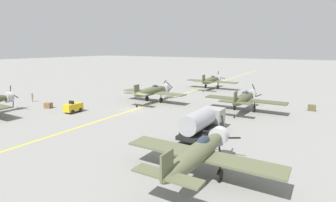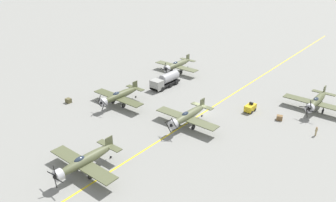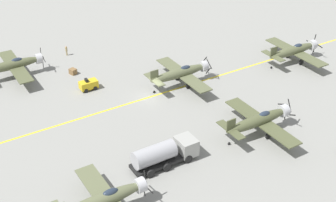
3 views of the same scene
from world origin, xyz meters
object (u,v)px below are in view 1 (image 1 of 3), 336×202
(airplane_mid_right, at_px, (244,98))
(supply_crate_mid_lane, at_px, (48,105))
(airplane_far_center, at_px, (211,80))
(airplane_near_right, at_px, (199,152))
(fuel_tanker, at_px, (202,121))
(ground_crew_walking, at_px, (32,97))
(tow_tractor, at_px, (73,107))
(supply_crate_by_tanker, at_px, (312,108))
(airplane_mid_center, at_px, (153,91))

(airplane_mid_right, distance_m, supply_crate_mid_lane, 30.49)
(airplane_mid_right, xyz_separation_m, airplane_far_center, (-12.47, 18.11, 0.00))
(airplane_near_right, relative_size, supply_crate_mid_lane, 11.56)
(fuel_tanker, height_order, supply_crate_mid_lane, fuel_tanker)
(airplane_mid_right, distance_m, airplane_far_center, 21.99)
(airplane_mid_right, height_order, fuel_tanker, airplane_mid_right)
(airplane_far_center, height_order, ground_crew_walking, airplane_far_center)
(supply_crate_mid_lane, bearing_deg, ground_crew_walking, 166.80)
(tow_tractor, bearing_deg, ground_crew_walking, 173.50)
(airplane_near_right, distance_m, fuel_tanker, 9.96)
(ground_crew_walking, height_order, supply_crate_by_tanker, ground_crew_walking)
(airplane_mid_right, xyz_separation_m, fuel_tanker, (-0.97, -13.10, -0.50))
(airplane_mid_right, bearing_deg, tow_tractor, -144.93)
(ground_crew_walking, bearing_deg, tow_tractor, -6.50)
(airplane_far_center, bearing_deg, ground_crew_walking, -139.34)
(airplane_near_right, height_order, ground_crew_walking, airplane_near_right)
(supply_crate_mid_lane, bearing_deg, airplane_near_right, -15.80)
(ground_crew_walking, bearing_deg, airplane_mid_right, 19.85)
(fuel_tanker, bearing_deg, supply_crate_mid_lane, -178.37)
(airplane_mid_center, distance_m, supply_crate_by_tanker, 25.40)
(fuel_tanker, bearing_deg, tow_tractor, -178.39)
(supply_crate_by_tanker, bearing_deg, fuel_tanker, -117.35)
(fuel_tanker, bearing_deg, airplane_near_right, -67.75)
(airplane_near_right, distance_m, airplane_far_center, 43.20)
(tow_tractor, height_order, supply_crate_by_tanker, tow_tractor)
(airplane_far_center, distance_m, ground_crew_walking, 37.19)
(fuel_tanker, bearing_deg, airplane_mid_center, 141.44)
(airplane_mid_center, distance_m, airplane_far_center, 19.85)
(fuel_tanker, relative_size, tow_tractor, 3.08)
(airplane_mid_right, relative_size, tow_tractor, 4.62)
(airplane_far_center, bearing_deg, airplane_mid_center, -112.90)
(fuel_tanker, relative_size, supply_crate_by_tanker, 7.41)
(fuel_tanker, bearing_deg, supply_crate_by_tanker, 62.65)
(supply_crate_mid_lane, bearing_deg, fuel_tanker, 1.63)
(airplane_far_center, xyz_separation_m, tow_tractor, (-8.94, -31.78, -1.22))
(supply_crate_by_tanker, bearing_deg, tow_tractor, -147.23)
(fuel_tanker, relative_size, ground_crew_walking, 4.77)
(fuel_tanker, bearing_deg, airplane_far_center, 110.22)
(supply_crate_by_tanker, xyz_separation_m, supply_crate_mid_lane, (-35.90, -19.61, -0.02))
(airplane_mid_right, xyz_separation_m, tow_tractor, (-21.41, -13.67, -1.22))
(airplane_far_center, xyz_separation_m, ground_crew_walking, (-21.45, -30.36, -1.10))
(airplane_mid_center, relative_size, fuel_tanker, 1.50)
(airplane_mid_center, height_order, fuel_tanker, airplane_mid_center)
(airplane_near_right, xyz_separation_m, airplane_far_center, (-15.26, 40.42, 0.00))
(tow_tractor, xyz_separation_m, ground_crew_walking, (-12.52, 1.43, 0.12))
(airplane_mid_right, height_order, ground_crew_walking, airplane_mid_right)
(airplane_near_right, bearing_deg, ground_crew_walking, 148.41)
(airplane_mid_right, height_order, supply_crate_mid_lane, airplane_mid_right)
(airplane_near_right, xyz_separation_m, fuel_tanker, (-3.77, 9.21, -0.50))
(airplane_mid_right, relative_size, airplane_near_right, 1.00)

